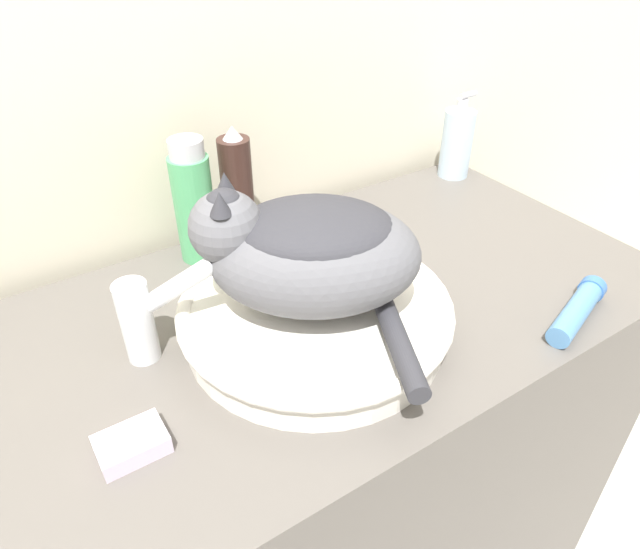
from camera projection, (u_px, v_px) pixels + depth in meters
The scene contains 10 objects.
wall_back at pixel (146, 3), 0.85m from camera, with size 8.00×0.05×2.40m.
vanity_counter at pixel (281, 492), 1.07m from camera, with size 1.29×0.57×0.81m.
sink_basin at pixel (315, 315), 0.81m from camera, with size 0.39×0.39×0.06m.
cat at pixel (308, 249), 0.74m from camera, with size 0.34×0.39×0.18m.
faucet at pixel (146, 314), 0.74m from camera, with size 0.13×0.07×0.15m.
mouthwash_bottle at pixel (194, 203), 0.93m from camera, with size 0.07×0.07×0.21m.
hairspray_can_black at pixel (238, 191), 0.97m from camera, with size 0.05×0.05×0.22m.
soap_pump_bottle at pixel (457, 143), 1.21m from camera, with size 0.07×0.07×0.18m.
cream_tube at pixel (577, 310), 0.84m from camera, with size 0.16×0.08×0.04m.
soap_bar at pixel (132, 444), 0.65m from camera, with size 0.08×0.05×0.02m.
Camera 1 is at (-0.29, -0.29, 1.36)m, focal length 32.00 mm.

